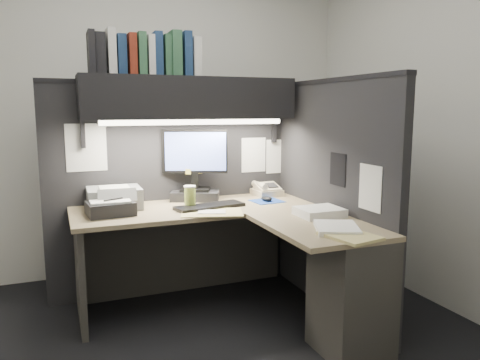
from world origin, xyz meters
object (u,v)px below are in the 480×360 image
Objects in this scene: monitor at (195,172)px; coffee_cup at (190,198)px; notebook_stack at (110,208)px; desk at (270,264)px; overhead_shelf at (190,98)px; telephone at (267,191)px; printer at (114,198)px; keyboard at (210,206)px.

monitor reaches higher than coffee_cup.
notebook_stack is (-0.55, -0.01, -0.03)m from coffee_cup.
overhead_shelf is at bearing 111.79° from desk.
overhead_shelf reaches higher than telephone.
desk is 4.68× the size of printer.
printer is at bearing -178.09° from overhead_shelf.
overhead_shelf reaches higher than notebook_stack.
overhead_shelf is 0.73m from coffee_cup.
coffee_cup is at bearing -19.84° from printer.
overhead_shelf is at bearing 178.92° from telephone.
coffee_cup is at bearing 1.45° from notebook_stack.
monitor is at bearing 23.04° from notebook_stack.
coffee_cup is (-0.12, -0.27, -0.14)m from monitor.
telephone is (0.34, 0.77, 0.33)m from desk.
notebook_stack is (-0.67, 0.04, 0.03)m from keyboard.
keyboard is 1.69× the size of notebook_stack.
printer is (-0.50, 0.19, -0.00)m from coffee_cup.
printer is (-0.61, -0.08, -0.14)m from monitor.
coffee_cup is (-0.37, 0.54, 0.36)m from desk.
telephone is 1.20m from printer.
keyboard is at bearing -3.54° from notebook_stack.
keyboard is 0.15m from coffee_cup.
desk is at bearing -50.37° from monitor.
monitor is (-0.25, 0.81, 0.50)m from desk.
monitor is 3.64× the size of coffee_cup.
coffee_cup reaches higher than telephone.
printer is at bearing 139.70° from desk.
coffee_cup reaches higher than desk.
notebook_stack is at bearing -178.55° from coffee_cup.
keyboard is 1.37× the size of printer.
telephone is (0.58, 0.28, 0.03)m from keyboard.
desk is at bearing -116.19° from telephone.
coffee_cup is at bearing 124.30° from desk.
overhead_shelf is 4.27× the size of printer.
notebook_stack is at bearing -171.65° from telephone.
monitor is at bearing 8.49° from printer.
overhead_shelf reaches higher than desk.
monitor is at bearing 107.22° from desk.
telephone is at bearing 3.07° from printer.
overhead_shelf is 0.81m from keyboard.
keyboard is 0.68m from notebook_stack.
keyboard is (0.01, -0.32, -0.20)m from monitor.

